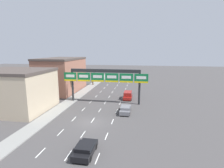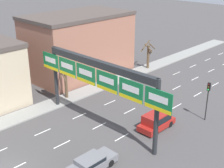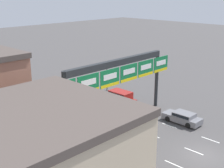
# 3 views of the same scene
# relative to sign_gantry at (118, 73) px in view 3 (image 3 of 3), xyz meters

# --- Properties ---
(ground_plane) EXTENTS (220.00, 220.00, 0.00)m
(ground_plane) POSITION_rel_sign_gantry_xyz_m (0.00, -10.93, -5.93)
(ground_plane) COLOR #474444
(lane_dashes) EXTENTS (6.72, 67.00, 0.01)m
(lane_dashes) POSITION_rel_sign_gantry_xyz_m (0.00, 2.57, -5.93)
(lane_dashes) COLOR white
(lane_dashes) RESTS_ON ground_plane
(sign_gantry) EXTENTS (18.27, 0.70, 7.43)m
(sign_gantry) POSITION_rel_sign_gantry_xyz_m (0.00, 0.00, 0.00)
(sign_gantry) COLOR #232628
(sign_gantry) RESTS_ON ground_plane
(suv_red) EXTENTS (1.97, 4.33, 1.76)m
(suv_red) POSITION_rel_sign_gantry_xyz_m (4.72, 3.96, -4.95)
(suv_red) COLOR maroon
(suv_red) RESTS_ON ground_plane
(car_grey) EXTENTS (1.84, 4.50, 1.31)m
(car_grey) POSITION_rel_sign_gantry_xyz_m (5.00, -5.53, -5.22)
(car_grey) COLOR slate
(car_grey) RESTS_ON ground_plane
(traffic_light_near_gantry) EXTENTS (0.30, 0.35, 4.47)m
(traffic_light_near_gantry) POSITION_rel_sign_gantry_xyz_m (7.50, 9.29, -2.73)
(traffic_light_near_gantry) COLOR black
(traffic_light_near_gantry) RESTS_ON ground_plane
(tree_bare_closest) EXTENTS (1.25, 1.03, 4.79)m
(tree_bare_closest) POSITION_rel_sign_gantry_xyz_m (-8.26, 2.08, -3.37)
(tree_bare_closest) COLOR brown
(tree_bare_closest) RESTS_ON sidewalk_left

